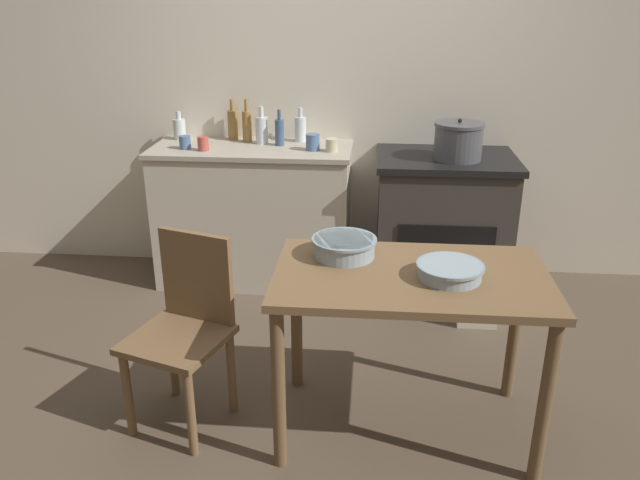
{
  "coord_description": "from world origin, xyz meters",
  "views": [
    {
      "loc": [
        0.28,
        -2.61,
        1.87
      ],
      "look_at": [
        0.0,
        0.52,
        0.6
      ],
      "focal_mm": 35.0,
      "sensor_mm": 36.0,
      "label": 1
    }
  ],
  "objects_px": {
    "chair": "(186,325)",
    "bottle_center": "(300,128)",
    "work_table": "(410,298)",
    "stove": "(442,224)",
    "bottle_mid_left": "(262,129)",
    "mixing_bowl_large": "(344,246)",
    "stock_pot": "(458,141)",
    "cup_far_right": "(203,144)",
    "cup_end_right": "(313,142)",
    "bottle_left": "(233,124)",
    "cup_right": "(185,142)",
    "cup_mid_right": "(332,145)",
    "flour_sack": "(478,297)",
    "mixing_bowl_small": "(450,270)",
    "bottle_center_right": "(280,132)",
    "bottle_far_left": "(179,128)",
    "bottle_center_left": "(247,125)"
  },
  "relations": [
    {
      "from": "mixing_bowl_large",
      "to": "cup_mid_right",
      "type": "relative_size",
      "value": 3.53
    },
    {
      "from": "stove",
      "to": "cup_right",
      "type": "relative_size",
      "value": 10.89
    },
    {
      "from": "mixing_bowl_small",
      "to": "cup_end_right",
      "type": "relative_size",
      "value": 2.71
    },
    {
      "from": "cup_right",
      "to": "cup_end_right",
      "type": "distance_m",
      "value": 0.81
    },
    {
      "from": "cup_right",
      "to": "stock_pot",
      "type": "bearing_deg",
      "value": -0.88
    },
    {
      "from": "stove",
      "to": "flour_sack",
      "type": "height_order",
      "value": "stove"
    },
    {
      "from": "stove",
      "to": "cup_mid_right",
      "type": "bearing_deg",
      "value": -177.29
    },
    {
      "from": "stove",
      "to": "cup_right",
      "type": "bearing_deg",
      "value": -178.51
    },
    {
      "from": "work_table",
      "to": "bottle_center_right",
      "type": "height_order",
      "value": "bottle_center_right"
    },
    {
      "from": "stove",
      "to": "mixing_bowl_small",
      "type": "height_order",
      "value": "stove"
    },
    {
      "from": "flour_sack",
      "to": "bottle_center_left",
      "type": "xyz_separation_m",
      "value": [
        -1.48,
        0.66,
        0.86
      ]
    },
    {
      "from": "work_table",
      "to": "cup_far_right",
      "type": "distance_m",
      "value": 1.9
    },
    {
      "from": "chair",
      "to": "cup_right",
      "type": "distance_m",
      "value": 1.56
    },
    {
      "from": "work_table",
      "to": "bottle_center_right",
      "type": "bearing_deg",
      "value": 116.4
    },
    {
      "from": "stove",
      "to": "bottle_left",
      "type": "xyz_separation_m",
      "value": [
        -1.4,
        0.25,
        0.58
      ]
    },
    {
      "from": "stove",
      "to": "bottle_mid_left",
      "type": "relative_size",
      "value": 3.75
    },
    {
      "from": "flour_sack",
      "to": "bottle_far_left",
      "type": "height_order",
      "value": "bottle_far_left"
    },
    {
      "from": "bottle_left",
      "to": "bottle_mid_left",
      "type": "relative_size",
      "value": 1.11
    },
    {
      "from": "flour_sack",
      "to": "cup_right",
      "type": "xyz_separation_m",
      "value": [
        -1.84,
        0.43,
        0.8
      ]
    },
    {
      "from": "chair",
      "to": "mixing_bowl_large",
      "type": "bearing_deg",
      "value": 30.13
    },
    {
      "from": "flour_sack",
      "to": "mixing_bowl_large",
      "type": "height_order",
      "value": "mixing_bowl_large"
    },
    {
      "from": "stock_pot",
      "to": "bottle_center_right",
      "type": "bearing_deg",
      "value": 171.17
    },
    {
      "from": "work_table",
      "to": "cup_mid_right",
      "type": "relative_size",
      "value": 14.11
    },
    {
      "from": "cup_end_right",
      "to": "bottle_left",
      "type": "bearing_deg",
      "value": 154.93
    },
    {
      "from": "bottle_far_left",
      "to": "cup_right",
      "type": "distance_m",
      "value": 0.29
    },
    {
      "from": "mixing_bowl_large",
      "to": "bottle_center",
      "type": "relative_size",
      "value": 1.29
    },
    {
      "from": "bottle_center_left",
      "to": "bottle_left",
      "type": "bearing_deg",
      "value": 149.76
    },
    {
      "from": "cup_right",
      "to": "stove",
      "type": "bearing_deg",
      "value": 1.49
    },
    {
      "from": "work_table",
      "to": "stock_pot",
      "type": "xyz_separation_m",
      "value": [
        0.33,
        1.41,
        0.36
      ]
    },
    {
      "from": "cup_right",
      "to": "bottle_left",
      "type": "bearing_deg",
      "value": 50.4
    },
    {
      "from": "work_table",
      "to": "bottle_center",
      "type": "xyz_separation_m",
      "value": [
        -0.66,
        1.71,
        0.35
      ]
    },
    {
      "from": "stock_pot",
      "to": "cup_far_right",
      "type": "height_order",
      "value": "stock_pot"
    },
    {
      "from": "bottle_mid_left",
      "to": "cup_mid_right",
      "type": "xyz_separation_m",
      "value": [
        0.47,
        -0.18,
        -0.05
      ]
    },
    {
      "from": "mixing_bowl_small",
      "to": "cup_right",
      "type": "height_order",
      "value": "cup_right"
    },
    {
      "from": "chair",
      "to": "cup_end_right",
      "type": "distance_m",
      "value": 1.6
    },
    {
      "from": "chair",
      "to": "cup_far_right",
      "type": "xyz_separation_m",
      "value": [
        -0.26,
        1.39,
        0.5
      ]
    },
    {
      "from": "mixing_bowl_large",
      "to": "mixing_bowl_small",
      "type": "distance_m",
      "value": 0.48
    },
    {
      "from": "cup_mid_right",
      "to": "cup_end_right",
      "type": "relative_size",
      "value": 0.8
    },
    {
      "from": "bottle_center_left",
      "to": "mixing_bowl_small",
      "type": "bearing_deg",
      "value": -55.57
    },
    {
      "from": "work_table",
      "to": "bottle_left",
      "type": "relative_size",
      "value": 4.27
    },
    {
      "from": "work_table",
      "to": "mixing_bowl_large",
      "type": "distance_m",
      "value": 0.37
    },
    {
      "from": "mixing_bowl_large",
      "to": "bottle_mid_left",
      "type": "height_order",
      "value": "bottle_mid_left"
    },
    {
      "from": "flour_sack",
      "to": "mixing_bowl_small",
      "type": "relative_size",
      "value": 1.24
    },
    {
      "from": "bottle_far_left",
      "to": "chair",
      "type": "bearing_deg",
      "value": -73.62
    },
    {
      "from": "stock_pot",
      "to": "bottle_center",
      "type": "relative_size",
      "value": 1.35
    },
    {
      "from": "bottle_center",
      "to": "bottle_center_right",
      "type": "bearing_deg",
      "value": -133.15
    },
    {
      "from": "cup_mid_right",
      "to": "cup_end_right",
      "type": "distance_m",
      "value": 0.13
    },
    {
      "from": "work_table",
      "to": "bottle_mid_left",
      "type": "distance_m",
      "value": 1.89
    },
    {
      "from": "chair",
      "to": "bottle_center",
      "type": "bearing_deg",
      "value": 97.69
    },
    {
      "from": "mixing_bowl_large",
      "to": "bottle_mid_left",
      "type": "distance_m",
      "value": 1.61
    }
  ]
}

